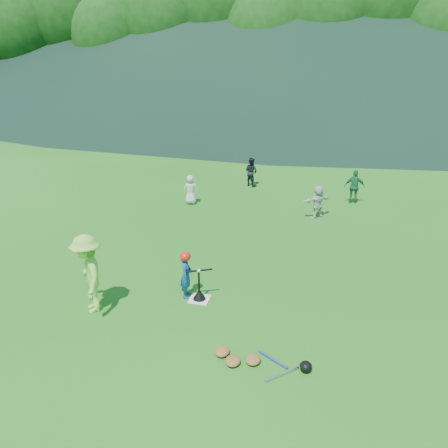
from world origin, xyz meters
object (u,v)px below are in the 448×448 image
at_px(fielder_c, 355,187).
at_px(fielder_d, 318,202).
at_px(fielder_a, 191,190).
at_px(adult_coach, 88,274).
at_px(home_plate, 199,299).
at_px(batting_tee, 199,294).
at_px(fielder_b, 251,172).
at_px(equipment_pile, 253,360).
at_px(batter_child, 186,275).

xyz_separation_m(fielder_c, fielder_d, (-1.28, -1.87, -0.06)).
bearing_deg(fielder_c, fielder_d, 53.94).
bearing_deg(fielder_a, adult_coach, 83.15).
bearing_deg(home_plate, fielder_d, 68.03).
relative_size(adult_coach, batting_tee, 2.60).
xyz_separation_m(fielder_b, fielder_c, (4.13, -1.41, 0.03)).
relative_size(fielder_b, fielder_c, 0.95).
bearing_deg(adult_coach, batting_tee, 77.79).
relative_size(home_plate, equipment_pile, 0.25).
distance_m(fielder_c, batting_tee, 8.76).
relative_size(batting_tee, equipment_pile, 0.38).
bearing_deg(fielder_b, home_plate, 121.03).
bearing_deg(fielder_c, fielder_a, 11.91).
xyz_separation_m(batter_child, fielder_a, (-1.87, 6.40, -0.00)).
relative_size(fielder_c, fielder_d, 1.11).
height_order(batter_child, adult_coach, adult_coach).
xyz_separation_m(fielder_c, equipment_pile, (-2.16, -9.81, -0.57)).
relative_size(batter_child, batting_tee, 1.62).
bearing_deg(home_plate, fielder_b, 92.52).
relative_size(adult_coach, fielder_a, 1.62).
relative_size(fielder_a, fielder_c, 0.86).
xyz_separation_m(fielder_d, batting_tee, (-2.44, -6.05, -0.44)).
bearing_deg(equipment_pile, adult_coach, 165.61).
height_order(fielder_d, batting_tee, fielder_d).
relative_size(adult_coach, fielder_c, 1.39).
relative_size(fielder_c, batting_tee, 1.86).
relative_size(batter_child, fielder_d, 0.96).
xyz_separation_m(fielder_a, equipment_pile, (3.75, -8.37, -0.48)).
bearing_deg(batting_tee, home_plate, 0.00).
relative_size(home_plate, batting_tee, 0.66).
relative_size(batter_child, fielder_a, 1.01).
relative_size(fielder_a, fielder_d, 0.95).
distance_m(adult_coach, fielder_d, 8.37).
bearing_deg(batting_tee, batter_child, 166.35).
height_order(fielder_a, fielder_d, fielder_d).
relative_size(fielder_b, equipment_pile, 0.67).
bearing_deg(fielder_c, equipment_pile, 75.80).
height_order(batter_child, fielder_b, fielder_b).
relative_size(home_plate, fielder_c, 0.35).
bearing_deg(fielder_a, fielder_d, 167.68).
bearing_deg(fielder_d, home_plate, 29.77).
bearing_deg(fielder_a, fielder_b, -129.01).
xyz_separation_m(adult_coach, fielder_d, (4.61, 6.98, -0.31)).
relative_size(home_plate, adult_coach, 0.25).
relative_size(home_plate, fielder_a, 0.41).
xyz_separation_m(home_plate, fielder_b, (-0.41, 9.33, 0.59)).
height_order(fielder_c, batting_tee, fielder_c).
relative_size(fielder_a, batting_tee, 1.60).
height_order(batter_child, fielder_a, batter_child).
relative_size(fielder_a, equipment_pile, 0.61).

